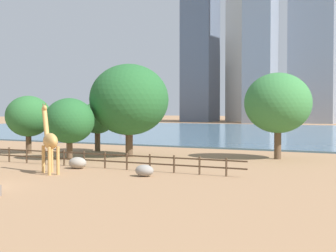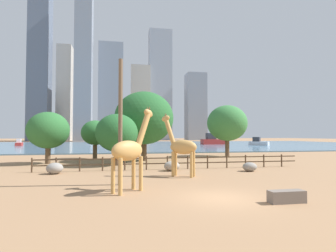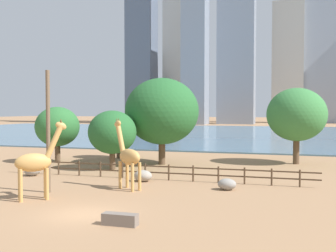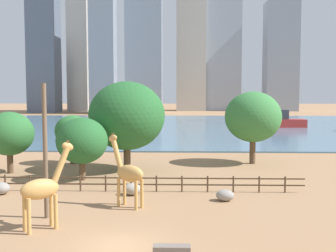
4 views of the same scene
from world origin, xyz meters
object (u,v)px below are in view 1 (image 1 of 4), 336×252
at_px(boulder_by_pole, 78,163).
at_px(tree_center_broad, 69,121).
at_px(tree_right_small, 129,100).
at_px(tree_left_small, 278,103).
at_px(tree_left_large, 28,116).
at_px(giraffe_companion, 50,141).
at_px(boulder_small, 144,171).
at_px(tree_right_tall, 97,118).
at_px(boat_tug, 126,126).

bearing_deg(boulder_by_pole, tree_center_broad, 133.48).
xyz_separation_m(tree_center_broad, tree_right_small, (3.44, 4.87, 2.00)).
distance_m(tree_center_broad, tree_left_small, 19.41).
bearing_deg(tree_right_small, tree_center_broad, -125.23).
distance_m(tree_left_large, tree_right_small, 11.60).
height_order(giraffe_companion, boulder_small, giraffe_companion).
xyz_separation_m(tree_left_large, tree_left_small, (24.81, 6.30, 1.33)).
distance_m(tree_left_large, tree_right_tall, 7.40).
bearing_deg(tree_right_tall, boulder_small, -45.83).
relative_size(giraffe_companion, tree_right_small, 0.57).
height_order(boulder_by_pole, tree_center_broad, tree_center_broad).
xyz_separation_m(boulder_by_pole, tree_left_large, (-13.05, 8.53, 3.43)).
relative_size(tree_left_small, boat_tug, 1.66).
height_order(tree_center_broad, tree_right_tall, tree_center_broad).
bearing_deg(tree_right_small, boulder_by_pole, -80.59).
height_order(giraffe_companion, boat_tug, giraffe_companion).
bearing_deg(tree_center_broad, boulder_by_pole, -46.52).
bearing_deg(boulder_by_pole, giraffe_companion, -87.94).
relative_size(giraffe_companion, boulder_by_pole, 3.49).
height_order(tree_left_large, tree_right_small, tree_right_small).
bearing_deg(tree_left_large, boat_tug, 112.33).
height_order(boulder_small, tree_left_large, tree_left_large).
bearing_deg(boulder_small, tree_left_small, 73.80).
height_order(giraffe_companion, tree_center_broad, tree_center_broad).
bearing_deg(tree_left_small, boat_tug, 134.79).
bearing_deg(boulder_small, tree_left_large, 153.31).
xyz_separation_m(tree_left_large, boat_tug, (-21.92, 53.36, -3.00)).
height_order(tree_right_tall, tree_left_small, tree_left_small).
relative_size(tree_left_large, tree_right_tall, 1.11).
relative_size(tree_center_broad, boat_tug, 1.17).
bearing_deg(tree_left_large, tree_right_small, 8.85).
height_order(tree_left_large, tree_right_tall, tree_left_large).
distance_m(boulder_small, tree_left_small, 17.72).
distance_m(tree_left_small, tree_right_small, 14.21).
bearing_deg(boat_tug, tree_right_tall, -162.52).
relative_size(tree_center_broad, tree_right_tall, 1.05).
xyz_separation_m(giraffe_companion, boulder_small, (6.88, 1.82, -1.98)).
xyz_separation_m(tree_center_broad, boat_tug, (-29.82, 56.46, -2.69)).
xyz_separation_m(boulder_small, tree_right_small, (-8.71, 11.85, 5.16)).
height_order(boulder_small, tree_right_tall, tree_right_tall).
bearing_deg(tree_left_small, giraffe_companion, -122.61).
xyz_separation_m(tree_left_small, tree_right_small, (-13.47, -4.53, 0.36)).
height_order(tree_center_broad, boat_tug, tree_center_broad).
height_order(boulder_small, boat_tug, boat_tug).
bearing_deg(tree_right_small, boulder_small, -53.67).
xyz_separation_m(tree_right_tall, tree_left_small, (20.04, 0.64, 1.57)).
relative_size(tree_left_large, boat_tug, 1.25).
bearing_deg(boat_tug, tree_center_broad, -163.90).
bearing_deg(boulder_small, boulder_by_pole, 167.52).
bearing_deg(tree_right_tall, boulder_by_pole, -59.73).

